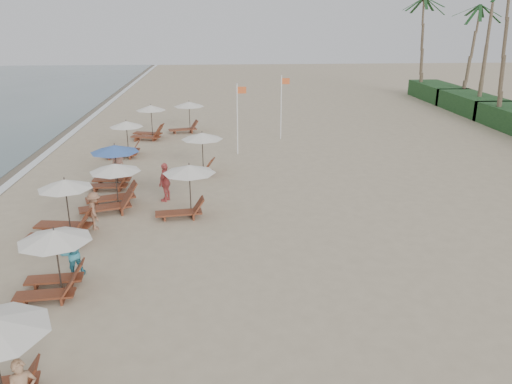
{
  "coord_description": "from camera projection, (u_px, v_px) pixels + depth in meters",
  "views": [
    {
      "loc": [
        -0.46,
        -13.99,
        8.05
      ],
      "look_at": [
        1.0,
        5.53,
        1.3
      ],
      "focal_mm": 35.66,
      "sensor_mm": 36.0,
      "label": 1
    }
  ],
  "objects": [
    {
      "name": "ground",
      "position": [
        237.0,
        290.0,
        15.85
      ],
      "size": [
        160.0,
        160.0,
        0.0
      ],
      "primitive_type": "plane",
      "color": "tan",
      "rests_on": "ground"
    },
    {
      "name": "lounger_station_1",
      "position": [
        51.0,
        260.0,
        15.28
      ],
      "size": [
        2.41,
        2.2,
        2.11
      ],
      "color": "brown",
      "rests_on": "ground"
    },
    {
      "name": "lounger_station_2",
      "position": [
        60.0,
        214.0,
        19.21
      ],
      "size": [
        2.66,
        2.29,
        2.36
      ],
      "color": "brown",
      "rests_on": "ground"
    },
    {
      "name": "lounger_station_3",
      "position": [
        110.0,
        188.0,
        22.26
      ],
      "size": [
        2.78,
        2.66,
        2.06
      ],
      "color": "brown",
      "rests_on": "ground"
    },
    {
      "name": "lounger_station_4",
      "position": [
        112.0,
        165.0,
        25.02
      ],
      "size": [
        2.59,
        2.37,
        2.16
      ],
      "color": "brown",
      "rests_on": "ground"
    },
    {
      "name": "lounger_station_5",
      "position": [
        123.0,
        140.0,
        30.74
      ],
      "size": [
        2.48,
        2.03,
        2.17
      ],
      "color": "brown",
      "rests_on": "ground"
    },
    {
      "name": "lounger_station_6",
      "position": [
        148.0,
        124.0,
        35.2
      ],
      "size": [
        2.57,
        2.42,
        2.34
      ],
      "color": "brown",
      "rests_on": "ground"
    },
    {
      "name": "inland_station_0",
      "position": [
        185.0,
        186.0,
        21.24
      ],
      "size": [
        2.7,
        2.24,
        2.22
      ],
      "color": "brown",
      "rests_on": "ground"
    },
    {
      "name": "inland_station_1",
      "position": [
        198.0,
        149.0,
        27.13
      ],
      "size": [
        2.74,
        2.24,
        2.22
      ],
      "color": "brown",
      "rests_on": "ground"
    },
    {
      "name": "inland_station_2",
      "position": [
        186.0,
        114.0,
        37.09
      ],
      "size": [
        2.76,
        2.24,
        2.22
      ],
      "color": "brown",
      "rests_on": "ground"
    },
    {
      "name": "beachgoer_mid_a",
      "position": [
        72.0,
        254.0,
        16.49
      ],
      "size": [
        0.95,
        0.89,
        1.56
      ],
      "primitive_type": "imported",
      "rotation": [
        0.0,
        0.0,
        3.65
      ],
      "color": "teal",
      "rests_on": "ground"
    },
    {
      "name": "beachgoer_mid_b",
      "position": [
        95.0,
        211.0,
        20.17
      ],
      "size": [
        0.88,
        1.13,
        1.55
      ],
      "primitive_type": "imported",
      "rotation": [
        0.0,
        0.0,
        1.92
      ],
      "color": "#96674C",
      "rests_on": "ground"
    },
    {
      "name": "beachgoer_far_a",
      "position": [
        166.0,
        182.0,
        23.23
      ],
      "size": [
        0.85,
        1.15,
        1.81
      ],
      "primitive_type": "imported",
      "rotation": [
        0.0,
        0.0,
        4.28
      ],
      "color": "#D15653",
      "rests_on": "ground"
    },
    {
      "name": "beachgoer_far_b",
      "position": [
        117.0,
        163.0,
        26.35
      ],
      "size": [
        0.88,
        1.02,
        1.76
      ],
      "primitive_type": "imported",
      "rotation": [
        0.0,
        0.0,
        1.11
      ],
      "color": "#AC725D",
      "rests_on": "ground"
    },
    {
      "name": "flag_pole_near",
      "position": [
        238.0,
        116.0,
        30.76
      ],
      "size": [
        0.6,
        0.08,
        4.33
      ],
      "color": "silver",
      "rests_on": "ground"
    },
    {
      "name": "flag_pole_far",
      "position": [
        282.0,
        104.0,
        34.76
      ],
      "size": [
        0.6,
        0.08,
        4.36
      ],
      "color": "silver",
      "rests_on": "ground"
    }
  ]
}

